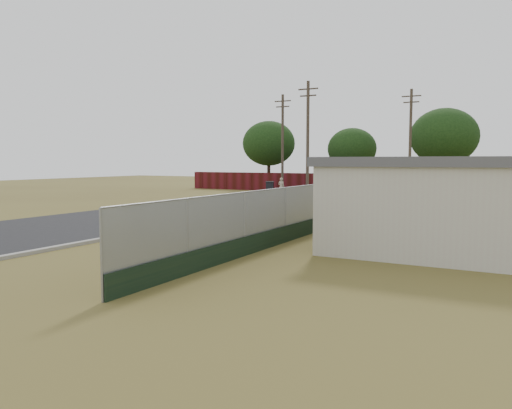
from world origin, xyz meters
The scene contains 13 objects.
ground centered at (0.00, 0.00, 0.00)m, with size 120.00×120.00×0.00m, color olive.
street centered at (-6.76, 8.05, 0.02)m, with size 15.10×60.00×0.12m.
chainlink_fence centered at (3.12, 1.03, 0.80)m, with size 0.10×27.06×2.02m.
privacy_fence centered at (-6.00, 25.00, 0.90)m, with size 30.00×0.12×1.80m, color #4F1117.
utility_poles centered at (-3.67, 20.67, 4.69)m, with size 12.60×8.24×9.00m.
houses centered at (9.70, 3.13, 1.56)m, with size 9.30×17.24×3.10m.
horizon_trees centered at (0.84, 23.56, 4.63)m, with size 33.32×31.94×7.78m.
fire_hydrant centered at (2.70, -7.54, 0.45)m, with size 0.50×0.50×0.96m.
mailbox centered at (-2.44, 3.36, 0.95)m, with size 0.18×0.52×1.20m.
pickup_truck centered at (-0.49, 12.39, 0.74)m, with size 2.44×5.29×1.47m, color white.
pedestrian centered at (-7.45, 18.55, 0.79)m, with size 0.57×0.38×1.58m, color tan.
trash_bin centered at (-9.94, 21.30, 0.57)m, with size 0.93×0.91×1.11m.
scattered_litter centered at (-0.64, -2.47, 0.04)m, with size 2.49×10.87×0.07m.
Camera 1 is at (10.87, -19.48, 2.98)m, focal length 35.00 mm.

